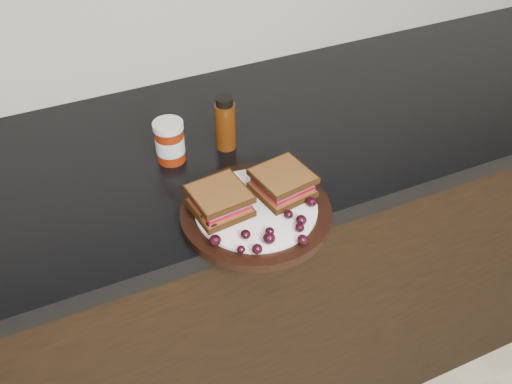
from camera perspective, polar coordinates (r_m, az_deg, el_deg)
base_cabinets at (r=1.53m, az=-11.53°, el=-11.83°), size 3.96×0.58×0.86m
countertop at (r=1.21m, az=-14.28°, el=1.34°), size 3.98×0.60×0.04m
plate at (r=1.05m, az=0.00°, el=-2.11°), size 0.28×0.28×0.02m
sandwich_left at (r=1.02m, az=-3.65°, el=-0.87°), size 0.11×0.11×0.04m
sandwich_right at (r=1.06m, az=2.68°, el=0.92°), size 0.11×0.11×0.04m
grape_0 at (r=0.97m, az=-4.11°, el=-4.83°), size 0.02×0.02×0.02m
grape_1 at (r=0.98m, az=-1.05°, el=-4.26°), size 0.02×0.02×0.02m
grape_2 at (r=0.96m, az=-1.51°, el=-5.76°), size 0.01×0.01×0.01m
grape_3 at (r=0.96m, az=0.11°, el=-5.71°), size 0.02×0.02×0.02m
grape_4 at (r=0.97m, az=1.31°, el=-4.64°), size 0.02×0.02×0.02m
grape_5 at (r=0.99m, az=1.37°, el=-3.97°), size 0.02×0.02×0.02m
grape_6 at (r=0.97m, az=4.68°, el=-4.79°), size 0.02×0.02×0.02m
grape_7 at (r=0.99m, az=4.40°, el=-3.59°), size 0.02×0.02×0.02m
grape_8 at (r=1.01m, az=4.54°, el=-2.82°), size 0.02×0.02×0.02m
grape_9 at (r=1.02m, az=3.28°, el=-2.26°), size 0.02×0.02×0.02m
grape_10 at (r=1.04m, az=5.56°, el=-0.99°), size 0.02×0.02×0.02m
grape_11 at (r=1.05m, az=4.23°, el=-0.47°), size 0.02×0.02×0.02m
grape_12 at (r=1.07m, az=3.98°, el=0.19°), size 0.02×0.02×0.02m
grape_13 at (r=1.09m, az=3.13°, el=1.28°), size 0.02×0.02×0.02m
grape_14 at (r=1.10m, az=2.01°, el=1.48°), size 0.02×0.02×0.02m
grape_15 at (r=1.06m, az=-2.20°, el=-0.17°), size 0.02×0.02×0.02m
grape_16 at (r=1.05m, az=-4.76°, el=-0.81°), size 0.02×0.02×0.02m
grape_17 at (r=1.03m, az=-3.58°, el=-1.60°), size 0.02×0.02×0.02m
grape_18 at (r=1.01m, az=-4.95°, el=-2.39°), size 0.02×0.02×0.02m
grape_19 at (r=1.00m, az=-4.45°, el=-3.20°), size 0.02×0.02×0.02m
grape_20 at (r=1.04m, az=-2.73°, el=-1.22°), size 0.02×0.02×0.02m
grape_21 at (r=1.03m, az=-3.23°, el=-1.49°), size 0.02×0.02×0.01m
grape_22 at (r=1.02m, az=-2.99°, el=-2.33°), size 0.02×0.02×0.01m
condiment_jar at (r=1.18m, az=-8.62°, el=5.01°), size 0.07×0.07×0.09m
oil_bottle at (r=1.20m, az=-3.09°, el=6.91°), size 0.05×0.05×0.12m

